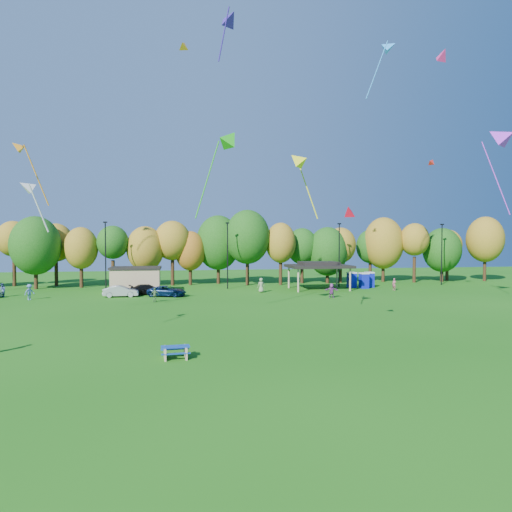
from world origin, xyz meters
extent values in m
plane|color=#19600F|center=(0.00, 0.00, 0.00)|extent=(160.00, 160.00, 0.00)
cylinder|color=black|center=(-28.03, 48.93, 2.06)|extent=(0.50, 0.50, 4.12)
ellipsoid|color=olive|center=(-28.03, 48.93, 6.86)|extent=(4.78, 4.78, 5.18)
cylinder|color=black|center=(-23.75, 44.20, 1.78)|extent=(0.50, 0.50, 3.56)
ellipsoid|color=#144C0F|center=(-23.75, 44.20, 5.94)|extent=(6.62, 6.62, 8.00)
cylinder|color=black|center=(-22.13, 48.25, 1.90)|extent=(0.50, 0.50, 3.79)
ellipsoid|color=olive|center=(-22.13, 48.25, 6.32)|extent=(4.94, 4.94, 5.58)
cylinder|color=black|center=(-18.02, 45.01, 1.67)|extent=(0.50, 0.50, 3.34)
ellipsoid|color=olive|center=(-18.02, 45.01, 5.56)|extent=(4.61, 4.61, 5.88)
cylinder|color=black|center=(-13.72, 44.85, 1.91)|extent=(0.50, 0.50, 3.82)
ellipsoid|color=#144C0F|center=(-13.72, 44.85, 6.36)|extent=(4.43, 4.43, 4.73)
cylinder|color=black|center=(-9.30, 45.50, 1.63)|extent=(0.50, 0.50, 3.25)
ellipsoid|color=olive|center=(-9.30, 45.50, 5.42)|extent=(5.33, 5.33, 6.53)
cylinder|color=black|center=(-5.45, 46.07, 1.98)|extent=(0.50, 0.50, 3.96)
ellipsoid|color=olive|center=(-5.45, 46.07, 6.61)|extent=(5.31, 5.31, 5.82)
cylinder|color=black|center=(-2.85, 46.34, 1.52)|extent=(0.50, 0.50, 3.05)
ellipsoid|color=#995914|center=(-2.85, 46.34, 5.08)|extent=(4.54, 4.54, 5.87)
cylinder|color=black|center=(1.42, 47.53, 1.89)|extent=(0.50, 0.50, 3.77)
ellipsoid|color=#144C0F|center=(1.42, 47.53, 6.29)|extent=(6.69, 6.69, 8.35)
cylinder|color=black|center=(5.46, 44.54, 2.14)|extent=(0.50, 0.50, 4.28)
ellipsoid|color=#144C0F|center=(5.46, 44.54, 7.14)|extent=(6.64, 6.64, 8.01)
cylinder|color=black|center=(10.41, 44.21, 1.88)|extent=(0.50, 0.50, 3.76)
ellipsoid|color=olive|center=(10.41, 44.21, 6.27)|extent=(4.49, 4.49, 6.02)
cylinder|color=black|center=(14.29, 46.25, 1.72)|extent=(0.50, 0.50, 3.43)
ellipsoid|color=#144C0F|center=(14.29, 46.25, 5.72)|extent=(4.77, 4.77, 5.63)
cylinder|color=black|center=(18.11, 45.40, 1.48)|extent=(0.50, 0.50, 2.95)
ellipsoid|color=#144C0F|center=(18.11, 45.40, 4.92)|extent=(6.14, 6.14, 7.54)
cylinder|color=black|center=(20.39, 45.86, 1.76)|extent=(0.50, 0.50, 3.52)
ellipsoid|color=olive|center=(20.39, 45.86, 5.87)|extent=(4.78, 4.78, 5.53)
cylinder|color=black|center=(26.06, 47.51, 1.69)|extent=(0.50, 0.50, 3.39)
ellipsoid|color=#144C0F|center=(26.06, 47.51, 5.64)|extent=(4.54, 4.54, 5.46)
cylinder|color=black|center=(27.70, 46.23, 1.86)|extent=(0.50, 0.50, 3.72)
ellipsoid|color=olive|center=(27.70, 46.23, 6.20)|extent=(6.32, 6.32, 8.24)
cylinder|color=black|center=(31.99, 44.27, 2.03)|extent=(0.50, 0.50, 4.06)
ellipsoid|color=olive|center=(31.99, 44.27, 6.77)|extent=(4.50, 4.50, 5.13)
cylinder|color=black|center=(37.07, 44.81, 1.53)|extent=(0.50, 0.50, 3.05)
ellipsoid|color=#144C0F|center=(37.07, 44.81, 5.09)|extent=(5.97, 5.97, 7.05)
cylinder|color=black|center=(38.98, 46.35, 1.78)|extent=(0.50, 0.50, 3.55)
ellipsoid|color=olive|center=(38.98, 46.35, 5.92)|extent=(4.60, 4.60, 4.99)
cylinder|color=black|center=(44.51, 44.51, 2.03)|extent=(0.50, 0.50, 4.07)
ellipsoid|color=olive|center=(44.51, 44.51, 6.78)|extent=(5.83, 5.83, 7.42)
cylinder|color=black|center=(-14.00, 40.00, 4.50)|extent=(0.16, 0.16, 9.00)
cube|color=black|center=(-14.00, 40.00, 9.00)|extent=(0.50, 0.25, 0.18)
cylinder|color=black|center=(2.00, 40.00, 4.50)|extent=(0.16, 0.16, 9.00)
cube|color=black|center=(2.00, 40.00, 9.00)|extent=(0.50, 0.25, 0.18)
cylinder|color=black|center=(18.00, 40.00, 4.50)|extent=(0.16, 0.16, 9.00)
cube|color=black|center=(18.00, 40.00, 9.00)|extent=(0.50, 0.25, 0.18)
cylinder|color=black|center=(34.00, 40.00, 4.50)|extent=(0.16, 0.16, 9.00)
cube|color=black|center=(34.00, 40.00, 9.00)|extent=(0.50, 0.25, 0.18)
cube|color=tan|center=(-10.00, 38.00, 1.50)|extent=(6.00, 4.00, 3.00)
cube|color=black|center=(-10.00, 38.00, 3.12)|extent=(6.30, 4.30, 0.25)
cylinder|color=tan|center=(10.50, 34.50, 1.50)|extent=(0.24, 0.24, 3.00)
cylinder|color=tan|center=(17.50, 34.50, 1.50)|extent=(0.24, 0.24, 3.00)
cylinder|color=tan|center=(10.50, 39.50, 1.50)|extent=(0.24, 0.24, 3.00)
cylinder|color=tan|center=(17.50, 39.50, 1.50)|extent=(0.24, 0.24, 3.00)
cube|color=black|center=(14.00, 37.00, 3.15)|extent=(8.20, 6.20, 0.35)
cube|color=black|center=(14.00, 37.00, 3.55)|extent=(5.00, 3.50, 0.45)
cube|color=#0E19B6|center=(19.35, 38.54, 1.00)|extent=(1.10, 1.10, 2.00)
cube|color=silver|center=(19.35, 38.54, 2.09)|extent=(1.15, 1.15, 0.18)
cube|color=#0E19B6|center=(20.65, 37.36, 1.00)|extent=(1.10, 1.10, 2.00)
cube|color=silver|center=(20.65, 37.36, 2.09)|extent=(1.15, 1.15, 0.18)
cube|color=#0E19B6|center=(21.95, 38.51, 1.00)|extent=(1.10, 1.10, 2.00)
cube|color=silver|center=(21.95, 38.51, 2.09)|extent=(1.15, 1.15, 0.18)
cube|color=tan|center=(-5.54, 3.94, 0.32)|extent=(0.19, 1.29, 0.64)
cube|color=tan|center=(-4.39, 4.01, 0.32)|extent=(0.19, 1.29, 0.64)
cube|color=#113D98|center=(-4.96, 3.98, 0.67)|extent=(1.63, 0.76, 0.05)
cube|color=#113D98|center=(-4.93, 3.43, 0.39)|extent=(1.61, 0.32, 0.04)
cube|color=#113D98|center=(-5.00, 4.53, 0.39)|extent=(1.61, 0.32, 0.04)
imported|color=#AFB0B5|center=(-11.33, 33.29, 0.67)|extent=(4.08, 1.49, 1.33)
imported|color=#0C2048|center=(-6.01, 32.90, 0.63)|extent=(4.97, 3.42, 1.26)
imported|color=black|center=(-8.34, 35.05, 0.64)|extent=(4.71, 2.93, 1.27)
imported|color=gray|center=(5.74, 34.95, 0.93)|extent=(0.95, 0.65, 1.86)
imported|color=#A74E61|center=(23.56, 34.27, 0.81)|extent=(0.61, 0.70, 1.62)
imported|color=#425C92|center=(-25.00, 35.56, 0.81)|extent=(0.97, 1.00, 1.63)
imported|color=#853989|center=(12.75, 28.19, 0.85)|extent=(1.65, 0.86, 1.70)
imported|color=#5374B7|center=(-21.04, 32.24, 0.88)|extent=(1.26, 1.27, 1.76)
imported|color=#4F7749|center=(-7.19, 28.08, 0.77)|extent=(0.96, 0.56, 1.54)
cone|color=#AD2AE5|center=(25.27, 17.13, 16.52)|extent=(3.28, 3.44, 2.77)
cylinder|color=#AD2AE5|center=(26.67, 19.09, 12.92)|extent=(1.73, 2.36, 7.55)
cone|color=#E82677|center=(19.82, 17.74, 24.07)|extent=(1.53, 1.87, 1.65)
cone|color=red|center=(24.82, 27.70, 15.92)|extent=(1.43, 1.36, 1.14)
cone|color=#1EAB16|center=(-0.53, 14.97, 14.87)|extent=(2.71, 2.53, 2.15)
cylinder|color=#1EAB16|center=(-2.31, 16.07, 11.72)|extent=(2.17, 1.39, 6.61)
cone|color=#361C9B|center=(-0.52, 15.01, 24.47)|extent=(2.14, 2.29, 1.86)
cylinder|color=#361C9B|center=(-1.14, 13.98, 22.67)|extent=(0.84, 1.30, 3.79)
cone|color=orange|center=(-3.92, 30.12, 28.34)|extent=(1.57, 1.87, 1.61)
cone|color=silver|center=(-13.87, 7.86, 9.93)|extent=(1.42, 1.28, 1.18)
cylinder|color=silver|center=(-13.04, 7.49, 8.58)|extent=(1.06, 0.55, 2.85)
cone|color=red|center=(7.03, 8.36, 8.72)|extent=(1.44, 1.49, 1.19)
cone|color=#D1D616|center=(4.45, 12.98, 12.98)|extent=(2.19, 2.10, 1.76)
cylinder|color=#D1D616|center=(5.64, 13.88, 10.73)|extent=(1.50, 1.17, 4.73)
cone|color=#2793FA|center=(16.83, 22.38, 26.50)|extent=(2.07, 1.84, 1.77)
cylinder|color=#2793FA|center=(15.13, 21.78, 23.80)|extent=(2.06, 0.81, 5.67)
cone|color=orange|center=(-17.20, 16.81, 14.02)|extent=(1.38, 1.11, 1.26)
cylinder|color=orange|center=(-15.71, 16.59, 11.77)|extent=(1.80, 0.35, 4.73)
camera|label=1|loc=(-4.87, -21.92, 6.67)|focal=32.00mm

